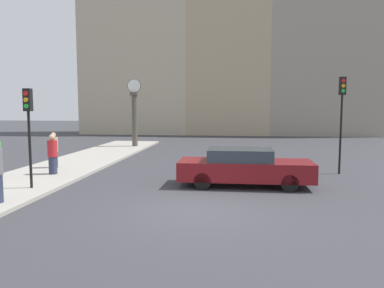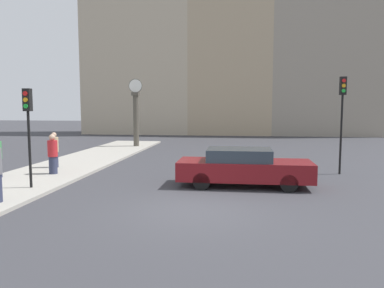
{
  "view_description": "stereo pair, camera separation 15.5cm",
  "coord_description": "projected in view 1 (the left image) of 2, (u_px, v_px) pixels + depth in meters",
  "views": [
    {
      "loc": [
        1.13,
        -10.17,
        2.91
      ],
      "look_at": [
        -0.82,
        6.13,
        1.24
      ],
      "focal_mm": 35.0,
      "sensor_mm": 36.0,
      "label": 1
    },
    {
      "loc": [
        1.29,
        -10.15,
        2.91
      ],
      "look_at": [
        -0.82,
        6.13,
        1.24
      ],
      "focal_mm": 35.0,
      "sensor_mm": 36.0,
      "label": 2
    }
  ],
  "objects": [
    {
      "name": "sidewalk_corner",
      "position": [
        85.0,
        161.0,
        19.59
      ],
      "size": [
        3.58,
        20.85,
        0.12
      ],
      "primitive_type": "cube",
      "color": "#A39E93",
      "rests_on": "ground_plane"
    },
    {
      "name": "pedestrian_red_top",
      "position": [
        53.0,
        154.0,
        15.35
      ],
      "size": [
        0.4,
        0.4,
        1.64
      ],
      "color": "#2D334C",
      "rests_on": "sidewalk_corner"
    },
    {
      "name": "sedan_car",
      "position": [
        244.0,
        167.0,
        13.58
      ],
      "size": [
        4.8,
        1.75,
        1.37
      ],
      "color": "maroon",
      "rests_on": "ground_plane"
    },
    {
      "name": "traffic_light_near",
      "position": [
        28.0,
        117.0,
        12.58
      ],
      "size": [
        0.26,
        0.24,
        3.38
      ],
      "color": "black",
      "rests_on": "sidewalk_corner"
    },
    {
      "name": "street_clock",
      "position": [
        135.0,
        114.0,
        25.92
      ],
      "size": [
        0.95,
        0.49,
        4.65
      ],
      "color": "#4C473D",
      "rests_on": "sidewalk_corner"
    },
    {
      "name": "building_row",
      "position": [
        220.0,
        51.0,
        38.19
      ],
      "size": [
        29.79,
        5.0,
        19.09
      ],
      "color": "#B7A88E",
      "rests_on": "ground_plane"
    },
    {
      "name": "pedestrian_tan_coat",
      "position": [
        54.0,
        150.0,
        16.94
      ],
      "size": [
        0.37,
        0.37,
        1.6
      ],
      "color": "#2D334C",
      "rests_on": "sidewalk_corner"
    },
    {
      "name": "traffic_light_far",
      "position": [
        342.0,
        105.0,
        15.8
      ],
      "size": [
        0.26,
        0.24,
        4.13
      ],
      "color": "black",
      "rests_on": "ground_plane"
    },
    {
      "name": "ground_plane",
      "position": [
        195.0,
        210.0,
        10.48
      ],
      "size": [
        120.0,
        120.0,
        0.0
      ],
      "primitive_type": "plane",
      "color": "#38383D"
    }
  ]
}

